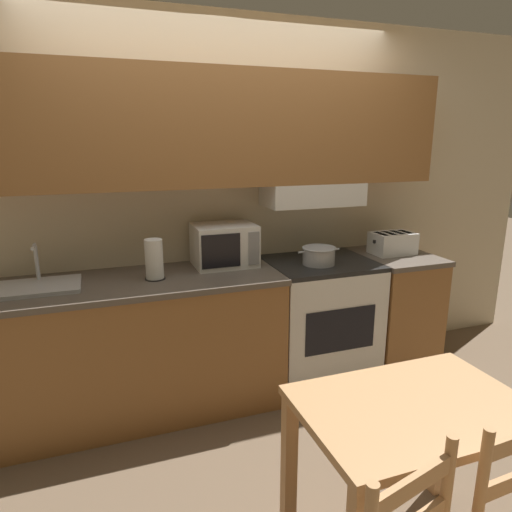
# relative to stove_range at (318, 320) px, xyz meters

# --- Properties ---
(ground_plane) EXTENTS (16.00, 16.00, 0.00)m
(ground_plane) POSITION_rel_stove_range_xyz_m (-0.63, 0.32, -0.45)
(ground_plane) COLOR brown
(wall_back) EXTENTS (5.41, 0.38, 2.55)m
(wall_back) POSITION_rel_stove_range_xyz_m (-0.61, 0.25, 1.09)
(wall_back) COLOR beige
(wall_back) RESTS_ON ground_plane
(lower_counter_main) EXTENTS (1.77, 0.67, 0.89)m
(lower_counter_main) POSITION_rel_stove_range_xyz_m (-1.26, -0.01, 0.00)
(lower_counter_main) COLOR #936033
(lower_counter_main) RESTS_ON ground_plane
(lower_counter_right_stub) EXTENTS (0.52, 0.67, 0.89)m
(lower_counter_right_stub) POSITION_rel_stove_range_xyz_m (0.63, -0.01, 0.00)
(lower_counter_right_stub) COLOR #936033
(lower_counter_right_stub) RESTS_ON ground_plane
(stove_range) EXTENTS (0.74, 0.65, 0.89)m
(stove_range) POSITION_rel_stove_range_xyz_m (0.00, 0.00, 0.00)
(stove_range) COLOR white
(stove_range) RESTS_ON ground_plane
(cooking_pot) EXTENTS (0.31, 0.23, 0.12)m
(cooking_pot) POSITION_rel_stove_range_xyz_m (-0.05, -0.07, 0.51)
(cooking_pot) COLOR #B7BABF
(cooking_pot) RESTS_ON stove_range
(microwave) EXTENTS (0.41, 0.33, 0.28)m
(microwave) POSITION_rel_stove_range_xyz_m (-0.67, 0.13, 0.59)
(microwave) COLOR white
(microwave) RESTS_ON lower_counter_main
(toaster) EXTENTS (0.32, 0.21, 0.16)m
(toaster) POSITION_rel_stove_range_xyz_m (0.61, 0.01, 0.53)
(toaster) COLOR white
(toaster) RESTS_ON lower_counter_right_stub
(sink_basin) EXTENTS (0.48, 0.33, 0.25)m
(sink_basin) POSITION_rel_stove_range_xyz_m (-1.83, -0.01, 0.46)
(sink_basin) COLOR #B7BABF
(sink_basin) RESTS_ON lower_counter_main
(paper_towel_roll) EXTENTS (0.13, 0.13, 0.25)m
(paper_towel_roll) POSITION_rel_stove_range_xyz_m (-1.16, -0.03, 0.57)
(paper_towel_roll) COLOR black
(paper_towel_roll) RESTS_ON lower_counter_main
(dining_table) EXTENTS (0.89, 0.60, 0.74)m
(dining_table) POSITION_rel_stove_range_xyz_m (-0.38, -1.52, 0.16)
(dining_table) COLOR tan
(dining_table) RESTS_ON ground_plane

